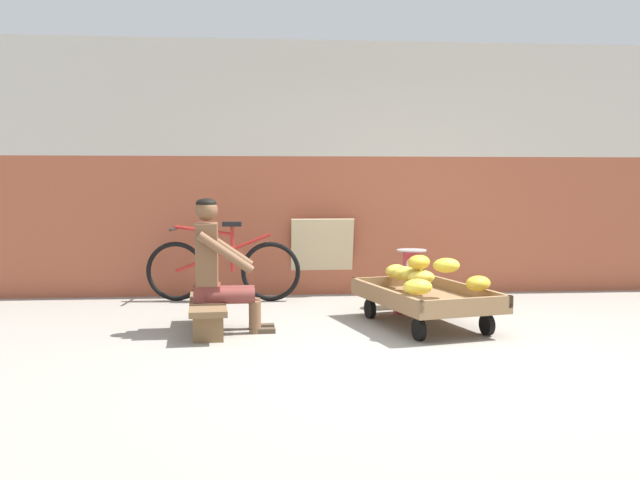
% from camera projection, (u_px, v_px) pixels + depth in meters
% --- Properties ---
extents(ground_plane, '(80.00, 80.00, 0.00)m').
position_uv_depth(ground_plane, '(421.00, 357.00, 5.21)').
color(ground_plane, gray).
extents(back_wall, '(16.00, 0.30, 2.85)m').
position_uv_depth(back_wall, '(361.00, 169.00, 8.20)').
color(back_wall, '#A35138').
rests_on(back_wall, ground).
extents(banana_cart, '(1.16, 1.60, 0.36)m').
position_uv_depth(banana_cart, '(425.00, 299.00, 6.30)').
color(banana_cart, '#8E6B47').
rests_on(banana_cart, ground).
extents(banana_pile, '(0.83, 1.29, 0.26)m').
position_uv_depth(banana_pile, '(424.00, 274.00, 6.35)').
color(banana_pile, gold).
rests_on(banana_pile, banana_cart).
extents(low_bench, '(0.39, 1.12, 0.27)m').
position_uv_depth(low_bench, '(208.00, 309.00, 6.06)').
color(low_bench, brown).
rests_on(low_bench, ground).
extents(vendor_seated, '(0.69, 0.49, 1.14)m').
position_uv_depth(vendor_seated, '(218.00, 266.00, 6.04)').
color(vendor_seated, brown).
rests_on(vendor_seated, ground).
extents(plastic_crate, '(0.36, 0.28, 0.30)m').
position_uv_depth(plastic_crate, '(411.00, 293.00, 7.28)').
color(plastic_crate, gold).
rests_on(plastic_crate, ground).
extents(weighing_scale, '(0.30, 0.30, 0.29)m').
position_uv_depth(weighing_scale, '(411.00, 263.00, 7.25)').
color(weighing_scale, '#28282D').
rests_on(weighing_scale, plastic_crate).
extents(bicycle_near_left, '(1.66, 0.48, 0.86)m').
position_uv_depth(bicycle_near_left, '(223.00, 268.00, 7.64)').
color(bicycle_near_left, black).
rests_on(bicycle_near_left, ground).
extents(sign_board, '(0.70, 0.26, 0.87)m').
position_uv_depth(sign_board, '(322.00, 257.00, 8.06)').
color(sign_board, '#C6B289').
rests_on(sign_board, ground).
extents(shopping_bag, '(0.18, 0.12, 0.24)m').
position_uv_depth(shopping_bag, '(404.00, 301.00, 6.93)').
color(shopping_bag, '#D13D4C').
rests_on(shopping_bag, ground).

